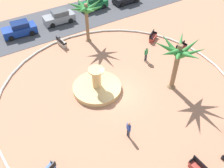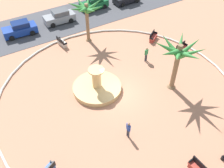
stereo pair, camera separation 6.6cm
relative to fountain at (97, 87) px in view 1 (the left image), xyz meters
name	(u,v)px [view 1 (the left image)]	position (x,y,z in m)	size (l,w,h in m)	color
ground_plane	(118,93)	(1.47, -1.43, -0.34)	(80.00, 80.00, 0.00)	tan
plaza_curb	(118,92)	(1.47, -1.43, -0.24)	(22.23, 22.23, 0.20)	silver
street_asphalt	(54,22)	(1.47, 14.08, -0.32)	(48.00, 8.00, 0.03)	#424247
fountain	(97,87)	(0.00, 0.00, 0.00)	(4.57, 4.57, 2.46)	tan
palm_tree_near_fountain	(86,10)	(3.20, 7.86, 3.54)	(4.24, 4.22, 4.89)	brown
palm_tree_by_curb	(178,54)	(6.17, -3.46, 3.52)	(4.56, 4.53, 5.06)	brown
bench_east	(62,43)	(0.14, 8.56, 0.01)	(0.70, 1.65, 1.00)	beige
bench_north	(153,37)	(9.84, 3.90, 0.01)	(1.62, 1.28, 1.00)	#B73D33
bench_southeast	(181,49)	(11.06, 0.41, 0.01)	(1.66, 0.79, 1.00)	#B73D33
person_cyclist_photo	(146,54)	(6.60, 1.10, 0.61)	(0.52, 0.25, 1.68)	#33333D
person_pedestrian_stroll	(129,129)	(-0.53, -5.88, 0.59)	(0.23, 0.53, 1.66)	#33333D
parked_car_leftmost	(20,29)	(-3.20, 13.41, 0.44)	(4.10, 2.11, 1.67)	navy
parked_car_second	(59,17)	(2.09, 13.68, 0.44)	(4.07, 2.05, 1.67)	gray
parked_car_third	(94,4)	(7.81, 14.75, 0.44)	(4.09, 2.10, 1.67)	#145B2D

